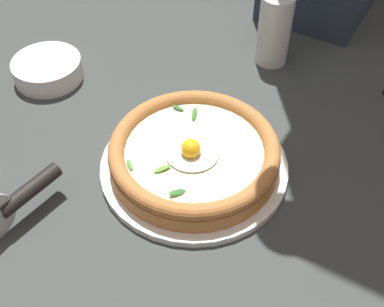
{
  "coord_description": "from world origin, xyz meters",
  "views": [
    {
      "loc": [
        0.19,
        -0.43,
        0.56
      ],
      "look_at": [
        -0.0,
        0.03,
        0.03
      ],
      "focal_mm": 45.82,
      "sensor_mm": 36.0,
      "label": 1
    }
  ],
  "objects": [
    {
      "name": "side_bowl",
      "position": [
        -0.33,
        0.13,
        0.02
      ],
      "size": [
        0.12,
        0.12,
        0.04
      ],
      "primitive_type": "cylinder",
      "color": "white",
      "rests_on": "ground"
    },
    {
      "name": "ground_plane",
      "position": [
        0.0,
        0.0,
        -0.01
      ],
      "size": [
        2.4,
        2.4,
        0.03
      ],
      "primitive_type": "cube",
      "color": "#353B39",
      "rests_on": "ground"
    },
    {
      "name": "pizza_cutter",
      "position": [
        -0.18,
        -0.15,
        0.04
      ],
      "size": [
        0.05,
        0.16,
        0.08
      ],
      "color": "silver",
      "rests_on": "ground"
    },
    {
      "name": "pizza",
      "position": [
        -0.0,
        0.03,
        0.03
      ],
      "size": [
        0.25,
        0.25,
        0.06
      ],
      "color": "#C0793F",
      "rests_on": "pizza_plate"
    },
    {
      "name": "drinking_glass",
      "position": [
        0.03,
        0.34,
        0.06
      ],
      "size": [
        0.06,
        0.06,
        0.13
      ],
      "color": "silver",
      "rests_on": "ground"
    },
    {
      "name": "pizza_plate",
      "position": [
        -0.0,
        0.03,
        0.01
      ],
      "size": [
        0.28,
        0.28,
        0.01
      ],
      "primitive_type": "cylinder",
      "color": "white",
      "rests_on": "ground"
    }
  ]
}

